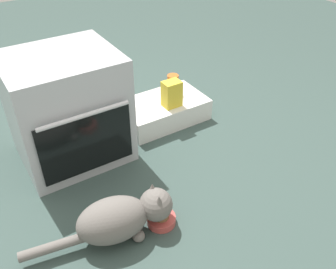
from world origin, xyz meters
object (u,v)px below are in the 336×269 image
Objects in this scene: snack_bag at (172,94)px; food_bowl at (161,219)px; pantry_cabinet at (163,110)px; sauce_jar at (173,84)px; cat at (121,217)px; oven at (68,109)px.

food_bowl is at bearing -126.18° from snack_bag.
pantry_cabinet is 4.22× the size of sauce_jar.
cat is at bearing 169.98° from food_bowl.
food_bowl is at bearing -0.00° from cat.
food_bowl is (0.16, -0.77, -0.30)m from oven.
snack_bag reaches higher than pantry_cabinet.
pantry_cabinet is 0.20m from sauce_jar.
oven is 4.72× the size of sauce_jar.
snack_bag is (0.02, -0.08, 0.17)m from pantry_cabinet.
oven reaches higher than cat.
snack_bag is at bearing -77.35° from pantry_cabinet.
snack_bag reaches higher than food_bowl.
cat is (-0.71, -0.76, 0.05)m from pantry_cabinet.
snack_bag is (-0.10, -0.14, 0.02)m from sauce_jar.
food_bowl is 1.08m from sauce_jar.
oven is 0.70m from snack_bag.
food_bowl is at bearing -77.91° from oven.
oven is 0.90× the size of cat.
pantry_cabinet is 1.04m from cat.
oven is 0.80m from sauce_jar.
cat is (-0.04, -0.73, -0.20)m from oven.
oven is at bearing -177.19° from pantry_cabinet.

